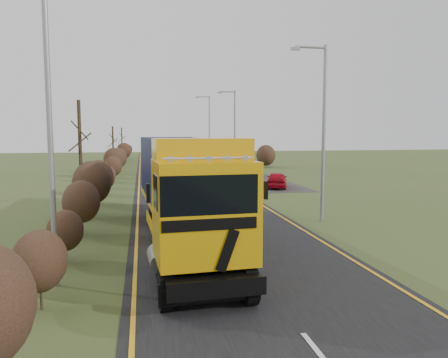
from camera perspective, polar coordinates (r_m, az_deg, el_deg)
name	(u,v)px	position (r m, az deg, el deg)	size (l,w,h in m)	color
ground	(220,230)	(20.01, -0.58, -6.67)	(160.00, 160.00, 0.00)	#3C4D21
road	(194,198)	(29.74, -3.96, -2.43)	(8.00, 120.00, 0.02)	black
layby	(251,180)	(40.68, 3.50, -0.10)	(6.00, 18.00, 0.02)	#322F2D
lane_markings	(194,198)	(29.43, -3.89, -2.48)	(7.52, 116.00, 0.01)	gold
hedgerow	(99,179)	(27.37, -16.03, 0.00)	(2.24, 102.04, 6.05)	black
lorry	(182,182)	(17.72, -5.50, -0.40)	(3.30, 15.47, 4.28)	black
car_red_hatchback	(277,180)	(34.96, 6.91, -0.10)	(1.55, 3.86, 1.31)	#A10817
car_blue_sedan	(244,169)	(43.05, 2.58, 1.25)	(1.61, 4.62, 1.52)	#0A173A
streetlight_near	(322,126)	(22.04, 12.66, 6.77)	(1.84, 0.18, 8.62)	gray
streetlight_mid	(234,129)	(44.04, 1.28, 6.49)	(1.83, 0.18, 8.56)	gray
streetlight_far	(209,127)	(60.46, -2.04, 6.85)	(1.99, 0.19, 9.38)	gray
left_pole	(49,100)	(13.23, -21.94, 9.51)	(0.16, 0.16, 10.64)	gray
speed_sign	(234,163)	(36.89, 1.27, 2.08)	(0.71, 0.10, 2.56)	gray
warning_board	(230,163)	(46.33, 0.83, 2.06)	(0.71, 0.11, 1.86)	gray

